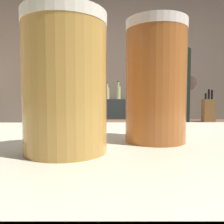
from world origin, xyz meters
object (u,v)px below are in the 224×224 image
Objects in this scene: pint_glass_far at (156,82)px; bottle_soy at (96,91)px; mixing_bowl at (81,118)px; bottle_vinegar at (107,93)px; chefs_knife at (185,123)px; bottle_hot_sauce at (118,92)px; knife_block at (208,110)px; bottle_olive_oil at (75,93)px; pint_glass_near at (65,84)px; bartender at (162,125)px.

bottle_soy is (-0.24, 2.98, 0.06)m from pint_glass_far.
mixing_bowl is 0.90× the size of bottle_vinegar.
chefs_knife is 1.48m from bottle_hot_sauce.
bottle_hot_sauce is 0.32m from bottle_soy.
knife_block is at bearing -51.71° from bottle_vinegar.
bottle_hot_sauce is 1.28× the size of bottle_olive_oil.
bottle_vinegar is at bearing -156.77° from bottle_hot_sauce.
bottle_hot_sauce is 0.94× the size of bottle_soy.
bottle_olive_oil is at bearing 98.10° from pint_glass_near.
bottle_olive_oil reaches higher than knife_block.
chefs_knife is at bearing -69.89° from bottle_hot_sauce.
bottle_hot_sauce reaches higher than mixing_bowl.
bottle_soy is at bearing 35.71° from bartender.
bottle_hot_sauce is (0.18, 3.04, 0.06)m from pint_glass_near.
bottle_olive_oil is (-0.43, 2.99, 0.03)m from pint_glass_near.
knife_block is at bearing 64.71° from pint_glass_far.
bartender is 8.11× the size of mixing_bowl.
mixing_bowl is at bearing 178.91° from knife_block.
mixing_bowl is (-0.60, 0.57, -0.01)m from bartender.
pint_glass_near is at bearing -87.35° from bottle_soy.
bartender is 1.80m from bottle_hot_sauce.
bottle_hot_sauce is at bearing 113.43° from chefs_knife.
bottle_soy is (-0.32, -0.00, 0.01)m from bottle_hot_sauce.
bottle_vinegar is 0.84× the size of bottle_soy.
chefs_knife is at bearing -15.86° from bartender.
knife_block is 1.20× the size of chefs_knife.
mixing_bowl is 0.85× the size of chefs_knife.
bottle_vinegar is at bearing 128.29° from knife_block.
bartender is 1.34m from pint_glass_near.
knife_block is at bearing -40.99° from bottle_olive_oil.
bottle_soy is at bearing 124.25° from chefs_knife.
pint_glass_near is 0.67× the size of bottle_olive_oil.
bottle_hot_sauce is (-0.22, 1.77, 0.25)m from bartender.
bottle_vinegar is (-0.91, 1.15, 0.17)m from knife_block.
knife_block is 1.07× the size of bottle_soy.
bottle_hot_sauce is at bearing 4.13° from bottle_olive_oil.
bottle_soy reaches higher than bottle_olive_oil.
bottle_hot_sauce is at bearing 72.16° from mixing_bowl.
bottle_hot_sauce is (-0.50, 1.36, 0.29)m from chefs_knife.
bottle_olive_oil is (-0.44, 0.02, -0.01)m from bottle_vinegar.
bottle_vinegar reaches higher than mixing_bowl.
pint_glass_far is at bearing -91.49° from bottle_hot_sauce.
bottle_hot_sauce reaches higher than pint_glass_far.
bartender reaches higher than bottle_hot_sauce.
pint_glass_far is at bearing -80.18° from mixing_bowl.
mixing_bowl is at bearing 65.74° from bartender.
bartender is at bearing 72.89° from pint_glass_near.
mixing_bowl is at bearing -101.46° from bottle_vinegar.
bottle_hot_sauce reaches higher than bottle_vinegar.
bottle_soy is (-0.14, 3.03, 0.06)m from pint_glass_near.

